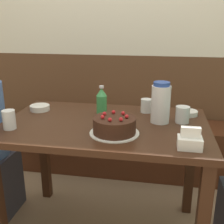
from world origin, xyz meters
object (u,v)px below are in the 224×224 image
Objects in this scene: water_pitcher at (161,103)px; glass_tumbler_short at (9,120)px; birthday_cake at (114,126)px; glass_water_tall at (146,106)px; bowl_rice_small at (188,113)px; bowl_soup_white at (40,108)px; napkin_holder at (190,141)px; soju_bottle at (102,102)px; bench_seat at (124,146)px; glass_shot_small at (182,115)px.

water_pitcher is 2.27× the size of glass_tumbler_short.
birthday_cake is 3.00× the size of glass_water_tall.
glass_tumbler_short is at bearing -157.09° from bowl_rice_small.
napkin_holder is at bearing -24.92° from bowl_soup_white.
birthday_cake is at bearing -65.63° from soju_bottle.
bowl_rice_small is 1.36× the size of glass_water_tall.
bench_seat is 18.29× the size of napkin_holder.
bowl_soup_white is at bearing 150.63° from birthday_cake.
napkin_holder is 1.16× the size of glass_shot_small.
water_pitcher reaches higher than bowl_rice_small.
bench_seat is at bearing 128.41° from bowl_rice_small.
soju_bottle is 0.64m from napkin_holder.
bowl_rice_small is at bearing 42.84° from water_pitcher.
glass_shot_small is at bearing 33.31° from birthday_cake.
bench_seat is at bearing 110.53° from glass_water_tall.
birthday_cake is at bearing 3.35° from glass_tumbler_short.
water_pitcher reaches higher than bowl_soup_white.
birthday_cake is at bearing -146.69° from glass_shot_small.
water_pitcher reaches higher than glass_shot_small.
napkin_holder is at bearing -93.55° from bowl_rice_small.
bench_seat is 7.76× the size of birthday_cake.
glass_tumbler_short reaches higher than bowl_soup_white.
birthday_cake is 0.57m from glass_tumbler_short.
napkin_holder is at bearing -17.69° from birthday_cake.
bowl_rice_small is (0.95, 0.07, -0.00)m from bowl_soup_white.
birthday_cake is 2.49× the size of glass_tumbler_short.
glass_shot_small is (0.36, 0.23, 0.00)m from birthday_cake.
water_pitcher is at bearing -173.20° from glass_shot_small.
birthday_cake is 0.32m from water_pitcher.
soju_bottle is 1.59× the size of bowl_rice_small.
bench_seat is at bearing 64.33° from glass_tumbler_short.
glass_tumbler_short is (-0.71, -0.42, 0.01)m from glass_water_tall.
glass_water_tall is at bearing 22.28° from soju_bottle.
soju_bottle is at bearing -169.87° from bowl_rice_small.
glass_shot_small is (0.90, -0.07, 0.03)m from bowl_soup_white.
bowl_rice_small is at bearing 72.86° from glass_shot_small.
glass_water_tall is (0.69, 0.08, 0.03)m from bowl_soup_white.
bowl_soup_white reaches higher than bench_seat.
glass_water_tall is (-0.23, 0.51, 0.00)m from napkin_holder.
birthday_cake reaches higher than bowl_rice_small.
bench_seat is 1.04m from glass_shot_small.
soju_bottle is at bearing 114.37° from birthday_cake.
napkin_holder is at bearing -5.13° from glass_tumbler_short.
soju_bottle is 1.69× the size of napkin_holder.
glass_water_tall reaches higher than bench_seat.
water_pitcher is at bearing -67.88° from bench_seat.
glass_water_tall is at bearing 6.91° from bowl_soup_white.
glass_shot_small is (0.48, -0.05, -0.04)m from soju_bottle.
birthday_cake is 0.31m from soju_bottle.
water_pitcher is 1.27× the size of soju_bottle.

